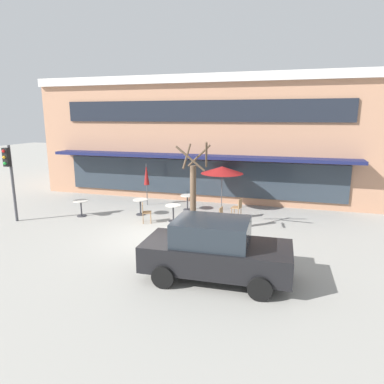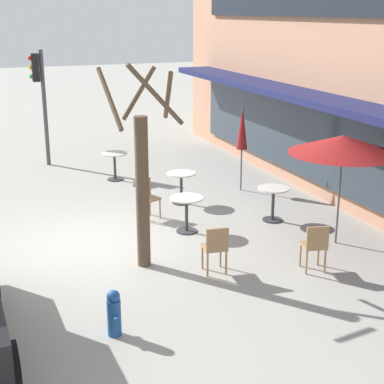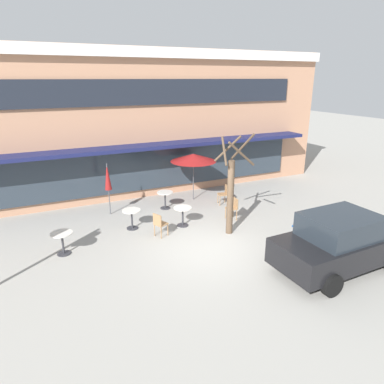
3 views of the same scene
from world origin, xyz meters
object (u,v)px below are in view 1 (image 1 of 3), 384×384
object	(u,v)px
patio_umbrella_green_folded	(222,170)
cafe_chair_0	(219,215)
cafe_table_mid_patio	(173,210)
parked_sedan	(215,250)
traffic_light_pole	(10,171)
patio_umbrella_cream_folded	(146,175)
cafe_chair_2	(145,211)
fire_hydrant	(244,240)
cafe_table_streetside	(140,204)
street_tree	(194,193)
cafe_table_near_wall	(187,200)
cafe_chair_1	(238,207)
cafe_table_by_tree	(81,206)

from	to	relation	value
patio_umbrella_green_folded	cafe_chair_0	xyz separation A→B (m)	(0.44, -2.83, -1.50)
cafe_table_mid_patio	parked_sedan	xyz separation A→B (m)	(2.97, -4.87, 0.36)
traffic_light_pole	patio_umbrella_cream_folded	bearing A→B (deg)	44.11
patio_umbrella_green_folded	cafe_chair_2	distance (m)	4.44
patio_umbrella_cream_folded	cafe_chair_0	xyz separation A→B (m)	(4.41, -2.63, -1.10)
cafe_table_mid_patio	cafe_chair_0	world-z (taller)	cafe_chair_0
cafe_table_mid_patio	patio_umbrella_cream_folded	size ratio (longest dim) A/B	0.35
fire_hydrant	patio_umbrella_green_folded	bearing A→B (deg)	109.99
cafe_table_streetside	street_tree	size ratio (longest dim) A/B	0.20
cafe_table_near_wall	parked_sedan	distance (m)	7.50
cafe_chair_1	street_tree	distance (m)	3.26
cafe_chair_1	fire_hydrant	bearing A→B (deg)	-78.01
traffic_light_pole	cafe_table_near_wall	bearing A→B (deg)	30.38
cafe_chair_2	fire_hydrant	distance (m)	5.01
patio_umbrella_green_folded	street_tree	bearing A→B (deg)	-95.16
street_tree	cafe_table_by_tree	bearing A→B (deg)	171.14
cafe_table_mid_patio	cafe_chair_2	xyz separation A→B (m)	(-1.14, -0.52, 0.01)
cafe_table_streetside	street_tree	world-z (taller)	street_tree
cafe_table_streetside	cafe_chair_2	size ratio (longest dim) A/B	0.85
patio_umbrella_cream_folded	traffic_light_pole	size ratio (longest dim) A/B	0.65
cafe_table_mid_patio	parked_sedan	bearing A→B (deg)	-58.56
patio_umbrella_green_folded	cafe_chair_1	distance (m)	2.14
patio_umbrella_green_folded	street_tree	world-z (taller)	street_tree
cafe_table_streetside	patio_umbrella_green_folded	distance (m)	4.33
patio_umbrella_cream_folded	cafe_chair_0	world-z (taller)	patio_umbrella_cream_folded
cafe_table_mid_patio	traffic_light_pole	xyz separation A→B (m)	(-6.80, -1.99, 1.78)
patio_umbrella_cream_folded	cafe_table_streetside	bearing A→B (deg)	-76.32
cafe_chair_2	parked_sedan	size ratio (longest dim) A/B	0.21
cafe_table_near_wall	cafe_chair_1	world-z (taller)	cafe_chair_1
cafe_chair_0	cafe_table_near_wall	bearing A→B (deg)	132.21
cafe_table_mid_patio	cafe_table_near_wall	bearing A→B (deg)	88.71
cafe_table_near_wall	fire_hydrant	size ratio (longest dim) A/B	1.08
fire_hydrant	cafe_chair_1	bearing A→B (deg)	101.99
cafe_table_mid_patio	cafe_chair_2	world-z (taller)	cafe_chair_2
parked_sedan	cafe_chair_2	bearing A→B (deg)	133.41
cafe_chair_1	street_tree	xyz separation A→B (m)	(-1.35, -2.74, 1.15)
fire_hydrant	street_tree	bearing A→B (deg)	152.97
patio_umbrella_green_folded	traffic_light_pole	bearing A→B (deg)	-151.70
cafe_table_near_wall	traffic_light_pole	xyz separation A→B (m)	(-6.85, -4.01, 1.78)
traffic_light_pole	cafe_chair_1	bearing A→B (deg)	19.76
parked_sedan	cafe_chair_0	bearing A→B (deg)	100.57
cafe_table_by_tree	fire_hydrant	xyz separation A→B (m)	(7.93, -2.00, -0.16)
cafe_table_near_wall	cafe_chair_2	xyz separation A→B (m)	(-1.18, -2.54, 0.01)
cafe_table_streetside	cafe_chair_0	world-z (taller)	cafe_chair_0
cafe_table_near_wall	cafe_table_mid_patio	bearing A→B (deg)	-91.29
patio_umbrella_green_folded	traffic_light_pole	xyz separation A→B (m)	(-8.47, -4.56, 0.27)
patio_umbrella_green_folded	parked_sedan	world-z (taller)	patio_umbrella_green_folded
cafe_table_by_tree	cafe_table_mid_patio	bearing A→B (deg)	5.47
cafe_table_streetside	cafe_table_mid_patio	world-z (taller)	same
street_tree	fire_hydrant	size ratio (longest dim) A/B	5.26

